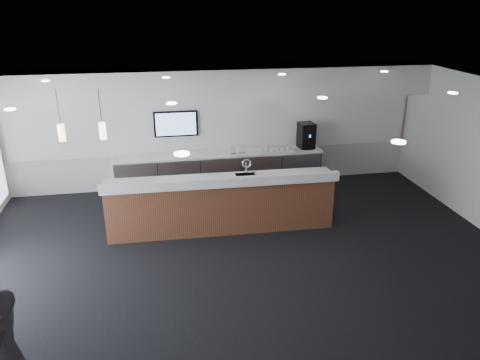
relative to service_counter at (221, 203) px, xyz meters
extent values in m
plane|color=black|center=(0.26, -1.47, -0.58)|extent=(10.00, 10.00, 0.00)
cube|color=black|center=(0.26, -1.47, 2.42)|extent=(10.00, 8.00, 0.02)
cube|color=silver|center=(0.26, 2.53, 0.92)|extent=(10.00, 0.02, 3.00)
cube|color=white|center=(0.26, 2.08, 2.07)|extent=(10.00, 0.90, 0.70)
cube|color=white|center=(0.26, 2.50, 1.02)|extent=(9.80, 0.06, 1.40)
cube|color=gray|center=(0.26, 2.17, -0.13)|extent=(5.00, 0.60, 0.90)
cube|color=white|center=(0.26, 2.17, 0.35)|extent=(5.06, 0.66, 0.05)
cylinder|color=silver|center=(-1.74, 1.85, -0.08)|extent=(0.60, 0.02, 0.02)
cylinder|color=silver|center=(-0.74, 1.85, -0.08)|extent=(0.60, 0.02, 0.02)
cylinder|color=silver|center=(0.26, 1.85, -0.08)|extent=(0.60, 0.02, 0.02)
cylinder|color=silver|center=(1.26, 1.85, -0.08)|extent=(0.60, 0.02, 0.02)
cylinder|color=silver|center=(2.26, 1.85, -0.08)|extent=(0.60, 0.02, 0.02)
cube|color=black|center=(-0.74, 2.44, 1.07)|extent=(1.05, 0.07, 0.62)
cube|color=#2C4EB0|center=(-0.74, 2.40, 1.07)|extent=(0.95, 0.01, 0.54)
cylinder|color=#FFF0C6|center=(-2.14, -0.67, 1.67)|extent=(0.12, 0.12, 0.30)
cylinder|color=#FFF0C6|center=(-2.84, -0.67, 1.67)|extent=(0.12, 0.12, 0.30)
cube|color=brown|center=(0.00, 0.01, -0.05)|extent=(4.55, 0.72, 1.05)
cube|color=white|center=(0.00, 0.01, 0.50)|extent=(4.63, 0.80, 0.06)
cube|color=white|center=(-0.01, -0.35, 0.59)|extent=(4.62, 0.20, 0.18)
cylinder|color=silver|center=(0.53, 0.10, 0.67)|extent=(0.04, 0.04, 0.28)
torus|color=silver|center=(0.53, 0.04, 0.81)|extent=(0.19, 0.03, 0.19)
cube|color=black|center=(2.46, 2.21, 0.69)|extent=(0.40, 0.44, 0.63)
cube|color=silver|center=(2.46, 1.99, 0.38)|extent=(0.23, 0.12, 0.02)
cube|color=white|center=(0.59, 2.05, 0.48)|extent=(0.16, 0.04, 0.21)
cube|color=white|center=(0.80, 2.07, 0.49)|extent=(0.18, 0.02, 0.23)
imported|color=black|center=(-2.96, -4.07, 0.22)|extent=(0.42, 0.60, 1.59)
imported|color=white|center=(2.10, 2.05, 0.42)|extent=(0.11, 0.11, 0.10)
imported|color=white|center=(1.96, 2.05, 0.42)|extent=(0.15, 0.15, 0.10)
imported|color=white|center=(1.82, 2.05, 0.42)|extent=(0.14, 0.14, 0.10)
imported|color=white|center=(1.68, 2.05, 0.42)|extent=(0.14, 0.14, 0.10)
imported|color=white|center=(1.54, 2.05, 0.42)|extent=(0.15, 0.15, 0.10)
imported|color=white|center=(1.40, 2.05, 0.42)|extent=(0.12, 0.12, 0.10)
imported|color=white|center=(1.26, 2.05, 0.42)|extent=(0.15, 0.15, 0.10)
camera|label=1|loc=(-1.16, -8.57, 3.88)|focal=35.00mm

